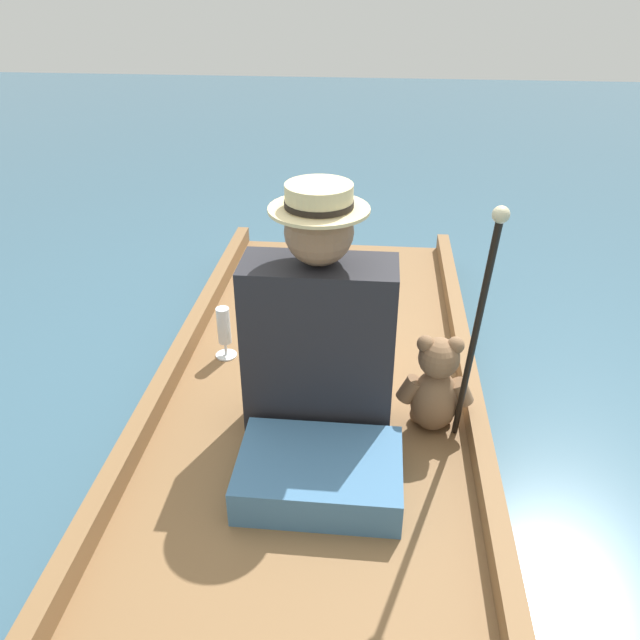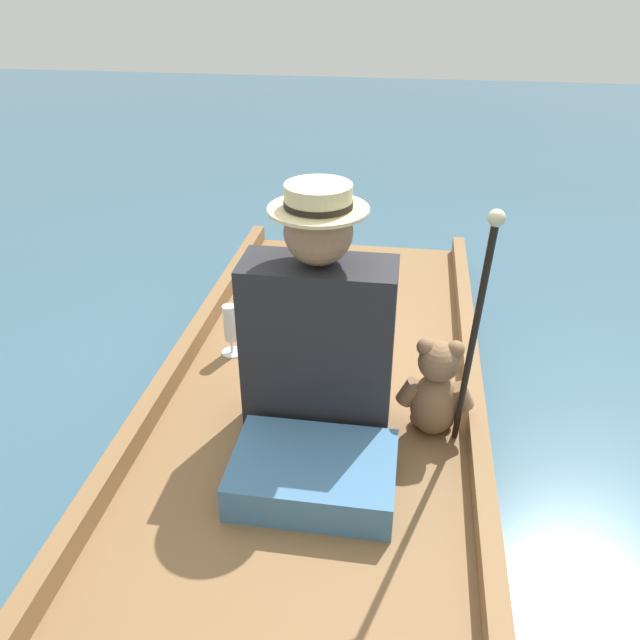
# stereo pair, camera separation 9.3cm
# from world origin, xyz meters

# --- Properties ---
(ground_plane) EXTENTS (16.00, 16.00, 0.00)m
(ground_plane) POSITION_xyz_m (0.00, 0.00, 0.00)
(ground_plane) COLOR #385B70
(punt_boat) EXTENTS (1.18, 2.80, 0.20)m
(punt_boat) POSITION_xyz_m (0.00, 0.00, 0.06)
(punt_boat) COLOR brown
(punt_boat) RESTS_ON ground_plane
(seat_cushion) EXTENTS (0.49, 0.34, 0.12)m
(seat_cushion) POSITION_xyz_m (0.06, -0.49, 0.18)
(seat_cushion) COLOR teal
(seat_cushion) RESTS_ON punt_boat
(seated_person) EXTENTS (0.48, 0.73, 0.86)m
(seated_person) POSITION_xyz_m (0.03, -0.10, 0.42)
(seated_person) COLOR white
(seated_person) RESTS_ON punt_boat
(teddy_bear) EXTENTS (0.26, 0.15, 0.37)m
(teddy_bear) POSITION_xyz_m (0.41, -0.17, 0.29)
(teddy_bear) COLOR #846042
(teddy_bear) RESTS_ON punt_boat
(wine_glass) EXTENTS (0.09, 0.09, 0.22)m
(wine_glass) POSITION_xyz_m (-0.39, 0.21, 0.24)
(wine_glass) COLOR silver
(wine_glass) RESTS_ON punt_boat
(walking_cane) EXTENTS (0.04, 0.25, 0.89)m
(walking_cane) POSITION_xyz_m (0.49, -0.31, 0.63)
(walking_cane) COLOR black
(walking_cane) RESTS_ON punt_boat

